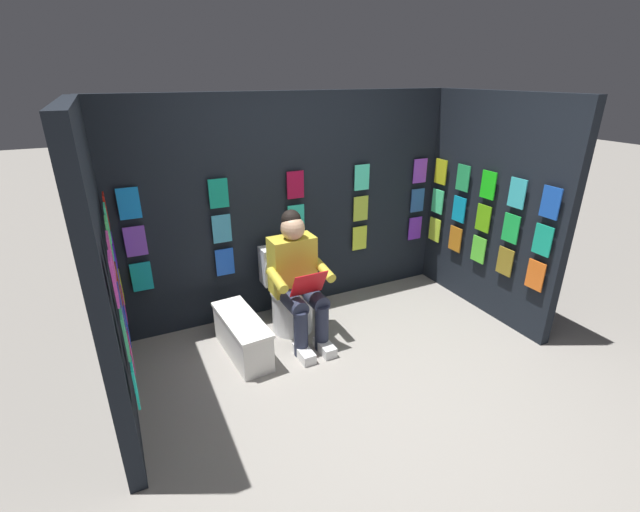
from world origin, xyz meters
The scene contains 7 objects.
ground_plane centered at (0.00, 0.00, 0.00)m, with size 30.00×30.00×0.00m, color gray.
display_wall_back centered at (0.00, -1.73, 1.06)m, with size 3.43×0.14×2.12m.
display_wall_left centered at (-1.72, -0.84, 1.06)m, with size 0.14×1.68×2.12m.
display_wall_right centered at (1.72, -0.84, 1.06)m, with size 0.14×1.68×2.12m.
toilet centered at (0.23, -1.31, 0.33)m, with size 0.41×0.56×0.77m.
person_reading centered at (0.23, -1.09, 0.60)m, with size 0.53×0.69×1.19m.
comic_longbox_near centered at (0.77, -1.05, 0.18)m, with size 0.34×0.80×0.36m.
Camera 1 is at (1.56, 2.09, 2.26)m, focal length 24.42 mm.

